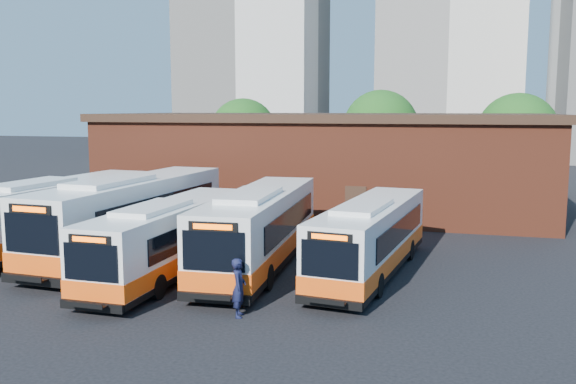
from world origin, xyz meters
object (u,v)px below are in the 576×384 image
(bus_farwest, at_px, (56,217))
(bus_west, at_px, (132,218))
(transit_worker, at_px, (239,288))
(bus_mideast, at_px, (260,231))
(bus_east, at_px, (371,240))
(bus_midwest, at_px, (170,241))

(bus_farwest, relative_size, bus_west, 0.93)
(bus_west, relative_size, transit_worker, 7.07)
(bus_mideast, bearing_deg, bus_east, -2.22)
(bus_west, bearing_deg, bus_mideast, -2.42)
(bus_midwest, distance_m, bus_mideast, 3.83)
(bus_farwest, relative_size, transit_worker, 6.59)
(bus_west, xyz_separation_m, bus_mideast, (6.45, -0.67, -0.13))
(bus_west, distance_m, transit_worker, 10.43)
(bus_west, xyz_separation_m, bus_midwest, (3.36, -2.93, -0.28))
(bus_farwest, bearing_deg, bus_east, 2.88)
(bus_mideast, bearing_deg, bus_farwest, 173.39)
(bus_mideast, relative_size, transit_worker, 6.50)
(bus_midwest, xyz_separation_m, bus_mideast, (3.09, 2.26, 0.15))
(bus_farwest, distance_m, bus_east, 15.28)
(bus_midwest, bearing_deg, bus_mideast, 37.44)
(bus_farwest, relative_size, bus_mideast, 1.01)
(bus_farwest, distance_m, bus_mideast, 10.55)
(bus_west, distance_m, bus_midwest, 4.46)
(bus_farwest, bearing_deg, bus_mideast, 1.52)
(bus_west, bearing_deg, bus_midwest, -37.62)
(bus_west, relative_size, bus_east, 1.19)
(bus_west, height_order, bus_mideast, bus_west)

